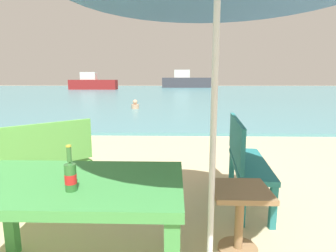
{
  "coord_description": "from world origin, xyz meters",
  "views": [
    {
      "loc": [
        -0.4,
        -1.48,
        1.38
      ],
      "look_at": [
        -0.53,
        3.0,
        0.6
      ],
      "focal_mm": 28.67,
      "sensor_mm": 36.0,
      "label": 1
    }
  ],
  "objects_px": {
    "swimmer_person": "(135,105)",
    "boat_cargo_ship": "(186,81)",
    "bench_green_left": "(32,163)",
    "boat_barge": "(93,83)",
    "beer_bottle_amber": "(70,175)",
    "picnic_table_green": "(72,197)",
    "side_table_wood": "(240,210)",
    "bench_teal_center": "(244,156)"
  },
  "relations": [
    {
      "from": "beer_bottle_amber",
      "to": "swimmer_person",
      "type": "distance_m",
      "value": 10.64
    },
    {
      "from": "boat_cargo_ship",
      "to": "swimmer_person",
      "type": "bearing_deg",
      "value": -96.09
    },
    {
      "from": "picnic_table_green",
      "to": "bench_teal_center",
      "type": "height_order",
      "value": "bench_teal_center"
    },
    {
      "from": "bench_teal_center",
      "to": "boat_barge",
      "type": "xyz_separation_m",
      "value": [
        -11.7,
        32.48,
        0.34
      ]
    },
    {
      "from": "beer_bottle_amber",
      "to": "swimmer_person",
      "type": "xyz_separation_m",
      "value": [
        -1.23,
        10.55,
        -0.61
      ]
    },
    {
      "from": "beer_bottle_amber",
      "to": "boat_cargo_ship",
      "type": "distance_m",
      "value": 42.44
    },
    {
      "from": "boat_barge",
      "to": "boat_cargo_ship",
      "type": "xyz_separation_m",
      "value": [
        12.51,
        8.41,
        0.21
      ]
    },
    {
      "from": "picnic_table_green",
      "to": "bench_teal_center",
      "type": "bearing_deg",
      "value": 43.42
    },
    {
      "from": "beer_bottle_amber",
      "to": "bench_green_left",
      "type": "height_order",
      "value": "beer_bottle_amber"
    },
    {
      "from": "beer_bottle_amber",
      "to": "bench_green_left",
      "type": "relative_size",
      "value": 0.24
    },
    {
      "from": "bench_green_left",
      "to": "boat_barge",
      "type": "xyz_separation_m",
      "value": [
        -9.48,
        32.81,
        0.34
      ]
    },
    {
      "from": "swimmer_person",
      "to": "bench_teal_center",
      "type": "bearing_deg",
      "value": -74.06
    },
    {
      "from": "picnic_table_green",
      "to": "beer_bottle_amber",
      "type": "height_order",
      "value": "beer_bottle_amber"
    },
    {
      "from": "picnic_table_green",
      "to": "boat_cargo_ship",
      "type": "height_order",
      "value": "boat_cargo_ship"
    },
    {
      "from": "bench_green_left",
      "to": "boat_barge",
      "type": "bearing_deg",
      "value": 106.11
    },
    {
      "from": "beer_bottle_amber",
      "to": "bench_teal_center",
      "type": "distance_m",
      "value": 2.04
    },
    {
      "from": "picnic_table_green",
      "to": "boat_cargo_ship",
      "type": "xyz_separation_m",
      "value": [
        2.23,
        42.23,
        0.44
      ]
    },
    {
      "from": "side_table_wood",
      "to": "bench_teal_center",
      "type": "xyz_separation_m",
      "value": [
        0.25,
        0.91,
        0.19
      ]
    },
    {
      "from": "boat_barge",
      "to": "boat_cargo_ship",
      "type": "relative_size",
      "value": 0.8
    },
    {
      "from": "boat_barge",
      "to": "bench_green_left",
      "type": "bearing_deg",
      "value": -73.89
    },
    {
      "from": "side_table_wood",
      "to": "bench_teal_center",
      "type": "bearing_deg",
      "value": 74.7
    },
    {
      "from": "bench_teal_center",
      "to": "boat_cargo_ship",
      "type": "bearing_deg",
      "value": 88.86
    },
    {
      "from": "side_table_wood",
      "to": "swimmer_person",
      "type": "bearing_deg",
      "value": 103.19
    },
    {
      "from": "bench_teal_center",
      "to": "side_table_wood",
      "type": "bearing_deg",
      "value": -105.3
    },
    {
      "from": "beer_bottle_amber",
      "to": "swimmer_person",
      "type": "height_order",
      "value": "beer_bottle_amber"
    },
    {
      "from": "bench_green_left",
      "to": "swimmer_person",
      "type": "relative_size",
      "value": 2.72
    },
    {
      "from": "swimmer_person",
      "to": "boat_barge",
      "type": "xyz_separation_m",
      "value": [
        -9.11,
        23.43,
        0.64
      ]
    },
    {
      "from": "picnic_table_green",
      "to": "bench_teal_center",
      "type": "xyz_separation_m",
      "value": [
        1.42,
        1.34,
        -0.11
      ]
    },
    {
      "from": "swimmer_person",
      "to": "picnic_table_green",
      "type": "bearing_deg",
      "value": -83.59
    },
    {
      "from": "bench_teal_center",
      "to": "bench_green_left",
      "type": "relative_size",
      "value": 1.11
    },
    {
      "from": "swimmer_person",
      "to": "boat_cargo_ship",
      "type": "height_order",
      "value": "boat_cargo_ship"
    },
    {
      "from": "side_table_wood",
      "to": "bench_teal_center",
      "type": "height_order",
      "value": "bench_teal_center"
    },
    {
      "from": "picnic_table_green",
      "to": "side_table_wood",
      "type": "xyz_separation_m",
      "value": [
        1.17,
        0.43,
        -0.3
      ]
    },
    {
      "from": "picnic_table_green",
      "to": "swimmer_person",
      "type": "xyz_separation_m",
      "value": [
        -1.17,
        10.39,
        -0.41
      ]
    },
    {
      "from": "bench_green_left",
      "to": "boat_barge",
      "type": "height_order",
      "value": "boat_barge"
    },
    {
      "from": "bench_teal_center",
      "to": "boat_cargo_ship",
      "type": "distance_m",
      "value": 40.9
    },
    {
      "from": "bench_teal_center",
      "to": "boat_cargo_ship",
      "type": "height_order",
      "value": "boat_cargo_ship"
    },
    {
      "from": "swimmer_person",
      "to": "boat_cargo_ship",
      "type": "distance_m",
      "value": 32.03
    },
    {
      "from": "side_table_wood",
      "to": "boat_barge",
      "type": "relative_size",
      "value": 0.09
    },
    {
      "from": "side_table_wood",
      "to": "bench_teal_center",
      "type": "distance_m",
      "value": 0.97
    },
    {
      "from": "side_table_wood",
      "to": "swimmer_person",
      "type": "height_order",
      "value": "side_table_wood"
    },
    {
      "from": "boat_barge",
      "to": "bench_teal_center",
      "type": "bearing_deg",
      "value": -70.19
    }
  ]
}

